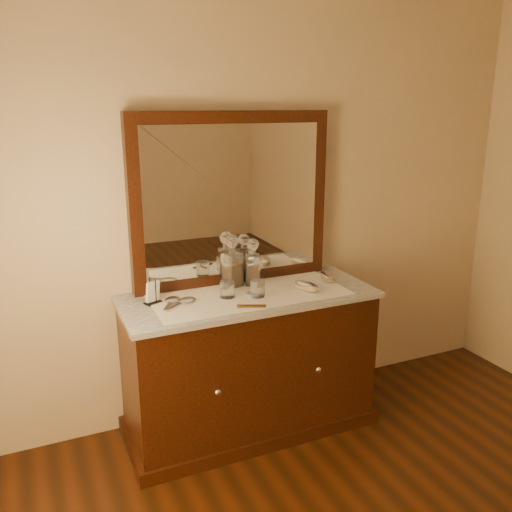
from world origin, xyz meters
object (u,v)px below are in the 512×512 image
object	(u,v)px
napkin_rack	(153,293)
hand_mirror_inner	(185,301)
pin_dish	(253,294)
brush_far	(327,276)
dresser_cabinet	(249,364)
decanter_left	(232,267)
comb	(251,306)
hand_mirror_outer	(172,301)
decanter_right	(253,267)
brush_near	(307,286)
mirror_frame	(232,200)

from	to	relation	value
napkin_rack	hand_mirror_inner	size ratio (longest dim) A/B	0.68
pin_dish	brush_far	xyz separation A→B (m)	(0.52, 0.07, 0.01)
dresser_cabinet	hand_mirror_inner	bearing A→B (deg)	179.34
decanter_left	brush_far	distance (m)	0.59
dresser_cabinet	napkin_rack	xyz separation A→B (m)	(-0.53, 0.08, 0.50)
comb	brush_far	world-z (taller)	brush_far
decanter_left	hand_mirror_outer	world-z (taller)	decanter_left
decanter_right	hand_mirror_inner	bearing A→B (deg)	-163.79
decanter_right	brush_near	xyz separation A→B (m)	(0.24, -0.22, -0.08)
brush_far	hand_mirror_outer	bearing A→B (deg)	179.38
napkin_rack	brush_near	distance (m)	0.87
dresser_cabinet	hand_mirror_outer	size ratio (longest dim) A/B	6.52
decanter_right	brush_far	bearing A→B (deg)	-13.72
comb	brush_near	size ratio (longest dim) A/B	0.84
hand_mirror_outer	brush_near	bearing A→B (deg)	-8.89
mirror_frame	pin_dish	world-z (taller)	mirror_frame
dresser_cabinet	brush_far	xyz separation A→B (m)	(0.53, 0.03, 0.47)
decanter_right	mirror_frame	bearing A→B (deg)	127.83
decanter_right	brush_near	distance (m)	0.34
decanter_right	dresser_cabinet	bearing A→B (deg)	-121.56
dresser_cabinet	comb	xyz separation A→B (m)	(-0.07, -0.20, 0.45)
dresser_cabinet	brush_near	distance (m)	0.58
hand_mirror_outer	comb	bearing A→B (deg)	-32.65
brush_near	brush_far	size ratio (longest dim) A/B	1.11
mirror_frame	napkin_rack	size ratio (longest dim) A/B	8.53
napkin_rack	pin_dish	bearing A→B (deg)	-12.36
mirror_frame	brush_near	distance (m)	0.66
decanter_left	hand_mirror_inner	size ratio (longest dim) A/B	1.50
decanter_left	hand_mirror_inner	world-z (taller)	decanter_left
pin_dish	hand_mirror_inner	size ratio (longest dim) A/B	0.37
napkin_rack	decanter_right	xyz separation A→B (m)	(0.61, 0.06, 0.06)
brush_near	hand_mirror_outer	distance (m)	0.77
decanter_right	hand_mirror_outer	xyz separation A→B (m)	(-0.52, -0.10, -0.10)
dresser_cabinet	hand_mirror_inner	xyz separation A→B (m)	(-0.37, 0.00, 0.45)
mirror_frame	decanter_left	distance (m)	0.39
mirror_frame	dresser_cabinet	bearing A→B (deg)	-90.00
brush_far	decanter_left	bearing A→B (deg)	167.11
dresser_cabinet	hand_mirror_inner	size ratio (longest dim) A/B	6.80
pin_dish	hand_mirror_inner	xyz separation A→B (m)	(-0.38, 0.04, 0.00)
pin_dish	decanter_left	distance (m)	0.23
dresser_cabinet	decanter_left	distance (m)	0.59
dresser_cabinet	pin_dish	size ratio (longest dim) A/B	18.56
comb	decanter_left	size ratio (longest dim) A/B	0.50
hand_mirror_outer	napkin_rack	bearing A→B (deg)	155.40
brush_far	hand_mirror_inner	xyz separation A→B (m)	(-0.90, -0.02, -0.01)
mirror_frame	hand_mirror_inner	world-z (taller)	mirror_frame
napkin_rack	hand_mirror_outer	distance (m)	0.11
napkin_rack	decanter_left	bearing A→B (deg)	9.06
decanter_right	hand_mirror_outer	distance (m)	0.54
mirror_frame	napkin_rack	bearing A→B (deg)	-162.57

